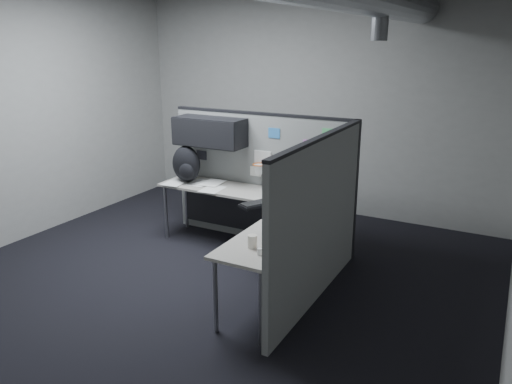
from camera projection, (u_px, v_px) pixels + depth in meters
The scene contains 12 objects.
room at pixel (258, 82), 4.44m from camera, with size 5.62×5.62×3.22m.
partition_back at pixel (247, 163), 6.17m from camera, with size 2.44×0.42×1.63m.
partition_right at pixel (319, 220), 4.75m from camera, with size 0.07×2.23×1.63m.
desk at pixel (255, 210), 5.65m from camera, with size 2.31×2.11×0.73m.
monitor at pixel (313, 181), 5.43m from camera, with size 0.61×0.61×0.49m.
keyboard at pixel (261, 203), 5.45m from camera, with size 0.38×0.52×0.04m.
mouse at pixel (278, 218), 5.00m from camera, with size 0.25×0.26×0.04m.
phone at pixel (277, 234), 4.53m from camera, with size 0.27×0.29×0.11m.
bottles at pixel (266, 251), 4.18m from camera, with size 0.13×0.17×0.08m.
cup at pixel (252, 241), 4.32m from camera, with size 0.08×0.08×0.11m, color silver.
papers at pixel (200, 184), 6.21m from camera, with size 0.82×0.56×0.01m.
backpack at pixel (186, 165), 6.27m from camera, with size 0.44×0.40×0.46m.
Camera 1 is at (2.69, -4.00, 2.45)m, focal length 35.00 mm.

